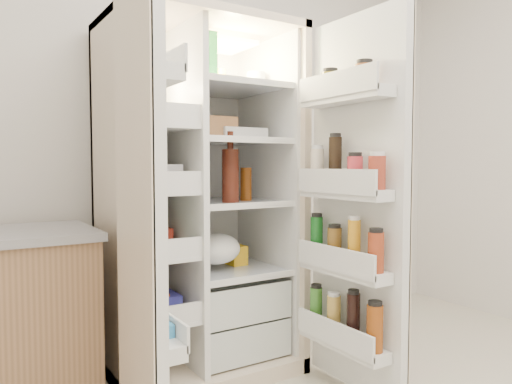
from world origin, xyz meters
TOP-DOWN VIEW (x-y plane):
  - wall_back at (0.00, 2.00)m, footprint 4.00×0.02m
  - refrigerator at (-0.18, 1.65)m, footprint 0.92×0.70m
  - freezer_door at (-0.69, 1.05)m, footprint 0.15×0.40m
  - fridge_door at (0.29, 0.96)m, footprint 0.17×0.58m

SIDE VIEW (x-z plane):
  - refrigerator at x=-0.18m, z-range -0.15..1.65m
  - fridge_door at x=0.29m, z-range 0.01..1.73m
  - freezer_door at x=-0.69m, z-range 0.03..1.75m
  - wall_back at x=0.00m, z-range 0.00..2.70m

